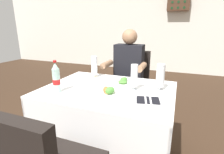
% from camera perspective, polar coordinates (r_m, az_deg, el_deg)
% --- Properties ---
extents(back_wall, '(11.00, 0.12, 2.91)m').
position_cam_1_polar(back_wall, '(5.37, 14.89, 17.55)').
color(back_wall, silver).
rests_on(back_wall, ground).
extents(main_dining_table, '(1.15, 0.86, 0.75)m').
position_cam_1_polar(main_dining_table, '(1.62, -1.30, -9.48)').
color(main_dining_table, white).
rests_on(main_dining_table, ground).
extents(chair_far_diner_seat, '(0.44, 0.50, 0.97)m').
position_cam_1_polar(chair_far_diner_seat, '(2.36, 6.41, -1.79)').
color(chair_far_diner_seat, black).
rests_on(chair_far_diner_seat, ground).
extents(seated_diner_far, '(0.50, 0.46, 1.26)m').
position_cam_1_polar(seated_diner_far, '(2.22, 5.17, 1.33)').
color(seated_diner_far, '#282D42').
rests_on(seated_diner_far, ground).
extents(plate_near_camera, '(0.25, 0.25, 0.07)m').
position_cam_1_polar(plate_near_camera, '(1.40, -2.20, -5.21)').
color(plate_near_camera, white).
rests_on(plate_near_camera, main_dining_table).
extents(plate_far_diner, '(0.22, 0.22, 0.05)m').
position_cam_1_polar(plate_far_diner, '(1.70, 3.61, -1.48)').
color(plate_far_diner, white).
rests_on(plate_far_diner, main_dining_table).
extents(beer_glass_left, '(0.07, 0.07, 0.23)m').
position_cam_1_polar(beer_glass_left, '(1.89, -5.88, 3.41)').
color(beer_glass_left, white).
rests_on(beer_glass_left, main_dining_table).
extents(beer_glass_middle, '(0.07, 0.07, 0.23)m').
position_cam_1_polar(beer_glass_middle, '(1.49, 7.39, 0.14)').
color(beer_glass_middle, white).
rests_on(beer_glass_middle, main_dining_table).
extents(beer_glass_right, '(0.07, 0.07, 0.23)m').
position_cam_1_polar(beer_glass_right, '(1.54, 15.72, -0.04)').
color(beer_glass_right, white).
rests_on(beer_glass_right, main_dining_table).
extents(cola_bottle_primary, '(0.06, 0.06, 0.27)m').
position_cam_1_polar(cola_bottle_primary, '(1.51, -18.02, -0.43)').
color(cola_bottle_primary, silver).
rests_on(cola_bottle_primary, main_dining_table).
extents(napkin_cutlery_set, '(0.20, 0.20, 0.01)m').
position_cam_1_polar(napkin_cutlery_set, '(1.33, 11.83, -7.46)').
color(napkin_cutlery_set, black).
rests_on(napkin_cutlery_set, main_dining_table).
extents(wall_bottle_rack, '(0.56, 0.21, 0.42)m').
position_cam_1_polar(wall_bottle_rack, '(5.21, 21.24, 22.10)').
color(wall_bottle_rack, '#472D1E').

